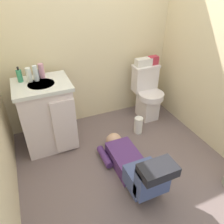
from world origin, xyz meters
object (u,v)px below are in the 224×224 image
soap_dispenser (20,76)px  bottle_pink (42,71)px  vanity_cabinet (47,115)px  toiletry_bag (153,60)px  tissue_box (144,62)px  bottle_clear (36,73)px  bottle_white (29,75)px  toilet (147,93)px  paper_towel_roll (138,125)px  faucet (38,74)px  person_plumber (134,165)px

soap_dispenser → bottle_pink: bearing=2.8°
vanity_cabinet → toiletry_bag: toiletry_bag is taller
tissue_box → toiletry_bag: 0.15m
bottle_clear → bottle_white: bearing=174.5°
toilet → paper_towel_roll: bearing=-133.2°
toilet → paper_towel_roll: toilet is taller
bottle_pink → paper_towel_roll: size_ratio=0.71×
vanity_cabinet → faucet: faucet is taller
bottle_pink → paper_towel_roll: 1.37m
toiletry_bag → bottle_pink: size_ratio=0.77×
toilet → soap_dispenser: size_ratio=4.52×
vanity_cabinet → toiletry_bag: size_ratio=6.61×
toiletry_bag → paper_towel_roll: 0.90m
tissue_box → bottle_white: size_ratio=1.42×
vanity_cabinet → person_plumber: 1.15m
person_plumber → soap_dispenser: soap_dispenser is taller
tissue_box → paper_towel_roll: (-0.25, -0.41, -0.69)m
vanity_cabinet → person_plumber: vanity_cabinet is taller
tissue_box → bottle_clear: bottle_clear is taller
toilet → tissue_box: 0.44m
soap_dispenser → bottle_pink: (0.23, 0.01, 0.01)m
soap_dispenser → bottle_white: soap_dispenser is taller
soap_dispenser → bottle_pink: size_ratio=1.03×
vanity_cabinet → soap_dispenser: (-0.19, 0.13, 0.47)m
toilet → bottle_white: size_ratio=4.85×
toilet → faucet: size_ratio=7.50×
vanity_cabinet → bottle_clear: size_ratio=4.86×
bottle_white → paper_towel_roll: bearing=-15.8°
soap_dispenser → bottle_white: 0.10m
bottle_white → toiletry_bag: bearing=2.6°
soap_dispenser → bottle_clear: bearing=-15.0°
toilet → bottle_white: bearing=179.3°
vanity_cabinet → person_plumber: (0.67, -0.90, -0.24)m
paper_towel_roll → vanity_cabinet: bearing=167.2°
tissue_box → soap_dispenser: bearing=-178.6°
toiletry_bag → vanity_cabinet: bearing=-173.8°
toiletry_bag → bottle_white: bottle_white is taller
faucet → bottle_white: bottle_white is taller
faucet → paper_towel_roll: 1.39m
soap_dispenser → bottle_white: size_ratio=1.07×
bottle_white → bottle_pink: (0.14, 0.05, 0.00)m
soap_dispenser → bottle_clear: bottle_clear is taller
toilet → tissue_box: tissue_box is taller
tissue_box → bottle_clear: 1.38m
faucet → toiletry_bag: bearing=0.6°
paper_towel_roll → bottle_pink: bearing=159.9°
bottle_clear → vanity_cabinet: bearing=-69.3°
toilet → bottle_clear: (-1.42, 0.01, 0.54)m
faucet → tissue_box: faucet is taller
bottle_white → bottle_pink: 0.15m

